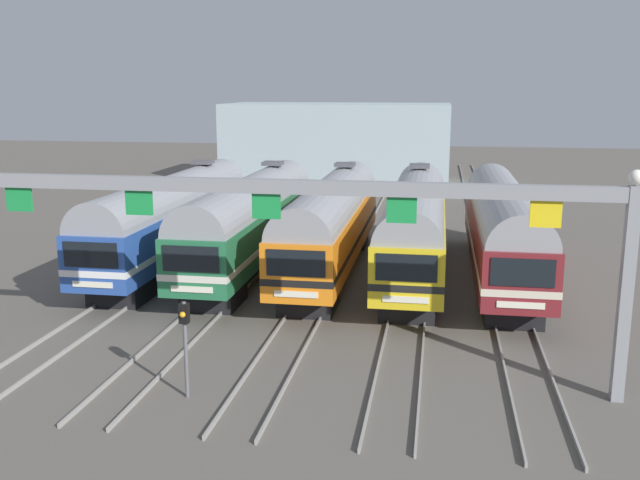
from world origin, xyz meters
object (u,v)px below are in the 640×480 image
commuter_train_maroon (502,226)px  yard_signal_mast (185,331)px  commuter_train_blue (173,215)px  commuter_train_orange (331,220)px  catenary_gantry (267,218)px  commuter_train_yellow (415,223)px  commuter_train_green (251,218)px

commuter_train_maroon → yard_signal_mast: size_ratio=5.98×
commuter_train_blue → commuter_train_maroon: size_ratio=1.00×
commuter_train_blue → commuter_train_orange: (8.33, 0.00, 0.00)m
catenary_gantry → commuter_train_maroon: bearing=58.3°
commuter_train_maroon → catenary_gantry: catenary_gantry is taller
commuter_train_orange → catenary_gantry: size_ratio=0.82×
commuter_train_blue → catenary_gantry: (8.33, -13.50, 2.57)m
commuter_train_blue → commuter_train_yellow: (12.50, 0.00, 0.00)m
commuter_train_yellow → yard_signal_mast: 16.66m
commuter_train_green → commuter_train_yellow: 8.33m
commuter_train_orange → commuter_train_maroon: (8.33, -0.00, -0.00)m
commuter_train_green → yard_signal_mast: bearing=-82.3°
commuter_train_maroon → yard_signal_mast: 18.63m
commuter_train_green → commuter_train_maroon: size_ratio=1.00×
commuter_train_yellow → catenary_gantry: catenary_gantry is taller
commuter_train_yellow → catenary_gantry: 14.36m
commuter_train_yellow → yard_signal_mast: bearing=-112.0°
commuter_train_green → commuter_train_maroon: 12.50m
commuter_train_orange → commuter_train_green: bearing=180.0°
commuter_train_green → catenary_gantry: size_ratio=0.82×
commuter_train_orange → commuter_train_maroon: commuter_train_orange is taller
commuter_train_orange → yard_signal_mast: (-2.08, -15.44, -0.58)m
commuter_train_blue → commuter_train_maroon: bearing=-0.0°
commuter_train_orange → yard_signal_mast: 15.59m
commuter_train_orange → yard_signal_mast: bearing=-97.7°
commuter_train_orange → commuter_train_blue: bearing=180.0°
catenary_gantry → yard_signal_mast: catenary_gantry is taller
commuter_train_green → commuter_train_yellow: (8.33, 0.00, 0.00)m
commuter_train_yellow → commuter_train_orange: bearing=180.0°
commuter_train_orange → catenary_gantry: (0.00, -13.50, 2.57)m
commuter_train_green → commuter_train_yellow: bearing=0.0°
commuter_train_maroon → commuter_train_green: bearing=180.0°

